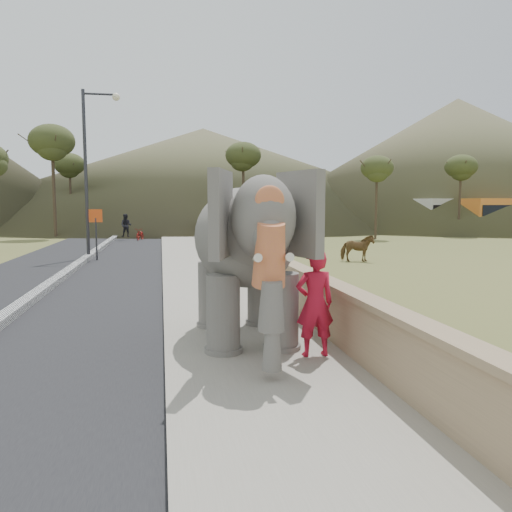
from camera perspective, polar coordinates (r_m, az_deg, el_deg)
The scene contains 15 objects.
ground at distance 7.89m, azimuth 0.96°, elevation -13.74°, with size 160.00×160.00×0.00m, color olive.
road at distance 17.82m, azimuth -21.95°, elevation -2.98°, with size 7.00×120.00×0.03m, color black.
median at distance 17.80m, azimuth -21.96°, elevation -2.68°, with size 0.35×120.00×0.22m, color black.
walkway at distance 17.53m, azimuth -5.70°, elevation -2.51°, with size 3.00×120.00×0.15m, color #9E9687.
parapet at distance 17.69m, azimuth -0.39°, elevation -0.85°, with size 0.30×120.00×1.10m, color tan.
lamppost at distance 25.40m, azimuth -18.24°, elevation 10.70°, with size 1.76×0.36×8.00m.
signboard at distance 24.37m, azimuth -17.83°, elevation 3.32°, with size 0.60×0.08×2.40m.
cow at distance 23.35m, azimuth 11.48°, elevation 0.88°, with size 0.67×1.47×1.25m, color brown.
distant_car at distance 47.36m, azimuth 13.26°, elevation 3.51°, with size 1.70×4.23×1.44m, color #B2B2B9.
bus_white at distance 50.62m, azimuth 23.27°, elevation 4.27°, with size 2.50×11.00×3.10m, color silver.
hill_right at distance 70.35m, azimuth 21.84°, elevation 9.94°, with size 56.00×56.00×16.00m, color brown.
hill_far at distance 77.67m, azimuth -6.02°, elevation 9.19°, with size 80.00×80.00×14.00m, color brown.
elephant_and_man at distance 9.32m, azimuth -1.24°, elevation -0.41°, with size 2.30×4.10×2.97m.
motorcyclist at distance 37.35m, azimuth -13.89°, elevation 2.94°, with size 1.92×1.72×1.92m.
trees at distance 35.73m, azimuth -4.37°, elevation 7.98°, with size 47.79×40.26×8.85m.
Camera 1 is at (-1.51, -7.27, 2.67)m, focal length 35.00 mm.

